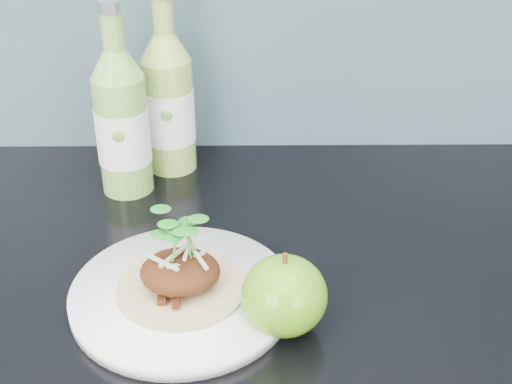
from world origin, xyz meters
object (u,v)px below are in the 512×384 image
(green_apple, at_px, (284,296))
(cider_bottle_right, at_px, (169,103))
(cider_bottle_left, at_px, (122,123))
(dinner_plate, at_px, (182,295))

(green_apple, relative_size, cider_bottle_right, 0.41)
(cider_bottle_left, bearing_deg, dinner_plate, -62.87)
(green_apple, height_order, cider_bottle_left, cider_bottle_left)
(dinner_plate, relative_size, cider_bottle_left, 1.16)
(dinner_plate, xyz_separation_m, green_apple, (0.11, -0.04, 0.03))
(dinner_plate, xyz_separation_m, cider_bottle_left, (-0.09, 0.24, 0.09))
(cider_bottle_right, bearing_deg, cider_bottle_left, -125.58)
(green_apple, bearing_deg, cider_bottle_left, 125.13)
(green_apple, bearing_deg, cider_bottle_right, 112.77)
(green_apple, xyz_separation_m, cider_bottle_right, (-0.14, 0.34, 0.06))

